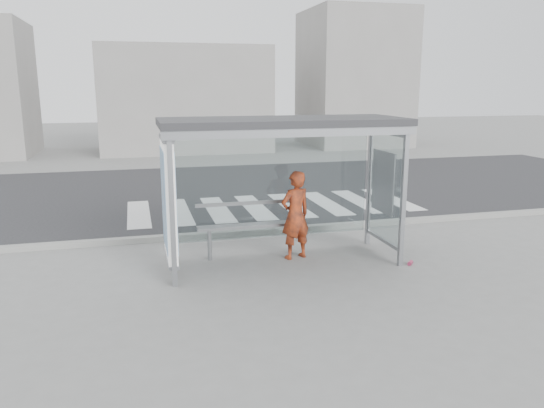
{
  "coord_description": "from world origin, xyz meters",
  "views": [
    {
      "loc": [
        -2.52,
        -8.89,
        3.18
      ],
      "look_at": [
        -0.15,
        0.2,
        1.06
      ],
      "focal_mm": 35.0,
      "sensor_mm": 36.0,
      "label": 1
    }
  ],
  "objects_px": {
    "person": "(295,215)",
    "soda_can": "(410,263)",
    "bench": "(250,225)",
    "bus_shelter": "(262,155)"
  },
  "relations": [
    {
      "from": "person",
      "to": "bench",
      "type": "xyz_separation_m",
      "value": [
        -0.79,
        0.3,
        -0.22
      ]
    },
    {
      "from": "person",
      "to": "bench",
      "type": "height_order",
      "value": "person"
    },
    {
      "from": "bench",
      "to": "soda_can",
      "type": "bearing_deg",
      "value": -24.24
    },
    {
      "from": "bench",
      "to": "soda_can",
      "type": "xyz_separation_m",
      "value": [
        2.69,
        -1.21,
        -0.57
      ]
    },
    {
      "from": "person",
      "to": "bench",
      "type": "distance_m",
      "value": 0.87
    },
    {
      "from": "bus_shelter",
      "to": "person",
      "type": "distance_m",
      "value": 1.34
    },
    {
      "from": "bus_shelter",
      "to": "bench",
      "type": "xyz_separation_m",
      "value": [
        -0.12,
        0.43,
        -1.38
      ]
    },
    {
      "from": "person",
      "to": "soda_can",
      "type": "relative_size",
      "value": 12.33
    },
    {
      "from": "person",
      "to": "soda_can",
      "type": "xyz_separation_m",
      "value": [
        1.9,
        -0.91,
        -0.79
      ]
    },
    {
      "from": "bus_shelter",
      "to": "person",
      "type": "relative_size",
      "value": 2.57
    }
  ]
}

